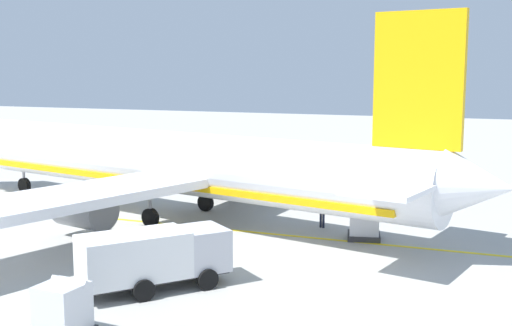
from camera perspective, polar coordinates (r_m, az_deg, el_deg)
airliner_foreground at (r=40.90m, az=-7.74°, el=-0.00°), size 34.39×41.30×11.90m
service_truck_fuel at (r=51.02m, az=12.59°, el=-0.75°), size 5.66×2.69×2.40m
service_truck_baggage at (r=27.92m, az=-8.82°, el=-8.00°), size 6.18×5.68×2.51m
cargo_container_near at (r=36.21m, az=9.39°, el=-5.17°), size 2.09×2.09×1.86m
cargo_container_mid at (r=23.98m, az=-16.45°, el=-12.24°), size 1.80×1.80×2.05m
crew_marshaller at (r=42.27m, az=6.69°, el=-2.95°), size 0.49×0.47×1.76m
crew_loader_left at (r=38.31m, az=5.79°, el=-4.13°), size 0.33×0.62×1.73m
crew_loader_right at (r=43.65m, az=11.02°, el=-2.71°), size 0.62×0.31×1.73m
apron_guide_line at (r=38.04m, az=-3.02°, el=-5.77°), size 0.30×60.00×0.01m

